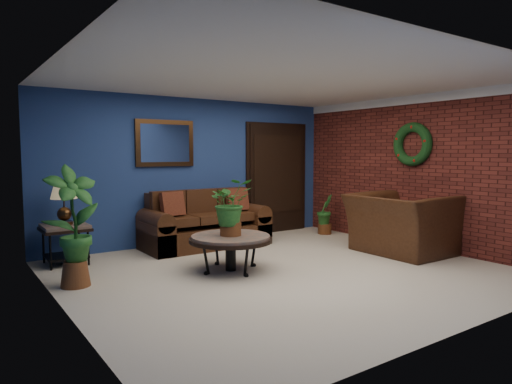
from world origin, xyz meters
TOP-DOWN VIEW (x-y plane):
  - floor at (0.00, 0.00)m, footprint 5.50×5.50m
  - wall_back at (0.00, 2.50)m, footprint 5.50×0.04m
  - wall_left at (-2.75, 0.00)m, footprint 0.04×5.00m
  - wall_right_brick at (2.75, 0.00)m, footprint 0.04×5.00m
  - ceiling at (0.00, 0.00)m, footprint 5.50×5.00m
  - crown_molding at (2.72, 0.00)m, footprint 0.03×5.00m
  - wall_mirror at (-0.60, 2.46)m, footprint 1.02×0.06m
  - closet_door at (1.75, 2.47)m, footprint 1.44×0.06m
  - wreath at (2.69, 0.05)m, footprint 0.16×0.72m
  - sofa at (-0.09, 2.08)m, footprint 2.09×0.90m
  - coffee_table at (-0.57, 0.44)m, footprint 1.10×1.10m
  - end_table at (-2.30, 2.05)m, footprint 0.62×0.62m
  - table_lamp at (-2.30, 2.05)m, footprint 0.35×0.35m
  - side_chair at (0.55, 2.11)m, footprint 0.38×0.38m
  - armchair at (2.15, -0.18)m, footprint 1.25×1.43m
  - coffee_plant at (-0.57, 0.44)m, footprint 0.66×0.60m
  - floor_plant at (2.35, 1.73)m, footprint 0.41×0.37m
  - tall_plant at (-2.45, 0.87)m, footprint 0.70×0.56m

SIDE VIEW (x-z plane):
  - floor at x=0.00m, z-range 0.00..0.00m
  - sofa at x=-0.09m, z-range -0.16..0.78m
  - floor_plant at x=2.35m, z-range 0.01..0.77m
  - coffee_table at x=-0.57m, z-range 0.18..0.65m
  - end_table at x=-2.30m, z-range 0.15..0.71m
  - armchair at x=2.15m, z-range 0.00..0.92m
  - side_chair at x=0.55m, z-range 0.06..0.92m
  - tall_plant at x=-2.45m, z-range 0.06..1.49m
  - coffee_plant at x=-0.57m, z-range 0.51..1.27m
  - table_lamp at x=-2.30m, z-range 0.65..1.24m
  - closet_door at x=1.75m, z-range -0.04..2.14m
  - wall_back at x=0.00m, z-range 0.00..2.50m
  - wall_left at x=-2.75m, z-range 0.00..2.50m
  - wall_right_brick at x=2.75m, z-range 0.00..2.50m
  - wreath at x=2.69m, z-range 1.34..2.06m
  - wall_mirror at x=-0.60m, z-range 1.33..2.10m
  - crown_molding at x=2.72m, z-range 2.36..2.50m
  - ceiling at x=0.00m, z-range 2.49..2.51m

